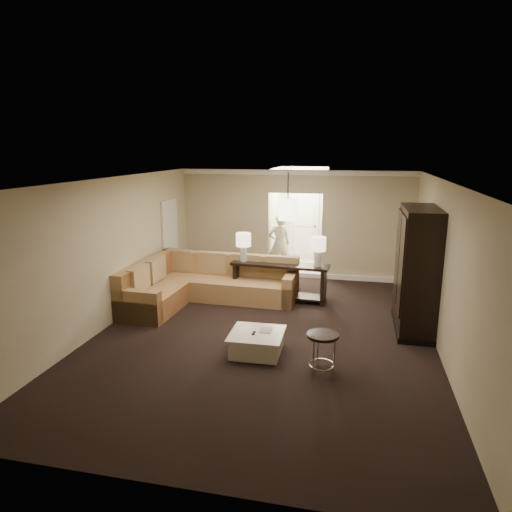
% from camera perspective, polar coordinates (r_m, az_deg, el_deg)
% --- Properties ---
extents(ground, '(8.00, 8.00, 0.00)m').
position_cam_1_polar(ground, '(8.50, 1.01, -9.74)').
color(ground, black).
rests_on(ground, ground).
extents(wall_back, '(6.00, 0.04, 2.80)m').
position_cam_1_polar(wall_back, '(11.92, 4.88, 3.98)').
color(wall_back, beige).
rests_on(wall_back, ground).
extents(wall_front, '(6.00, 0.04, 2.80)m').
position_cam_1_polar(wall_front, '(4.42, -9.55, -12.79)').
color(wall_front, beige).
rests_on(wall_front, ground).
extents(wall_left, '(0.04, 8.00, 2.80)m').
position_cam_1_polar(wall_left, '(9.11, -17.77, 0.46)').
color(wall_left, beige).
rests_on(wall_left, ground).
extents(wall_right, '(0.04, 8.00, 2.80)m').
position_cam_1_polar(wall_right, '(8.04, 22.52, -1.61)').
color(wall_right, beige).
rests_on(wall_right, ground).
extents(ceiling, '(6.00, 8.00, 0.02)m').
position_cam_1_polar(ceiling, '(7.83, 1.10, 9.45)').
color(ceiling, white).
rests_on(ceiling, wall_back).
extents(crown_molding, '(6.00, 0.10, 0.12)m').
position_cam_1_polar(crown_molding, '(11.73, 4.97, 10.36)').
color(crown_molding, white).
rests_on(crown_molding, wall_back).
extents(baseboard, '(6.00, 0.10, 0.12)m').
position_cam_1_polar(baseboard, '(12.16, 4.72, -2.30)').
color(baseboard, white).
rests_on(baseboard, ground).
extents(side_door, '(0.05, 0.90, 2.10)m').
position_cam_1_polar(side_door, '(11.62, -10.66, 1.79)').
color(side_door, silver).
rests_on(side_door, ground).
extents(foyer, '(1.44, 2.02, 2.80)m').
position_cam_1_polar(foyer, '(13.25, 5.65, 4.47)').
color(foyer, beige).
rests_on(foyer, ground).
extents(sectional_sofa, '(3.36, 2.65, 0.98)m').
position_cam_1_polar(sectional_sofa, '(10.17, -6.73, -3.55)').
color(sectional_sofa, brown).
rests_on(sectional_sofa, ground).
extents(coffee_table, '(0.90, 0.90, 0.37)m').
position_cam_1_polar(coffee_table, '(7.72, 0.11, -10.74)').
color(coffee_table, white).
rests_on(coffee_table, ground).
extents(console_table, '(2.20, 0.63, 0.84)m').
position_cam_1_polar(console_table, '(10.20, 2.95, -2.80)').
color(console_table, black).
rests_on(console_table, ground).
extents(armoire, '(0.68, 1.60, 2.30)m').
position_cam_1_polar(armoire, '(8.90, 19.46, -1.95)').
color(armoire, black).
rests_on(armoire, ground).
extents(drink_table, '(0.49, 0.49, 0.61)m').
position_cam_1_polar(drink_table, '(7.09, 8.28, -10.90)').
color(drink_table, black).
rests_on(drink_table, ground).
extents(table_lamp_left, '(0.34, 0.34, 0.64)m').
position_cam_1_polar(table_lamp_left, '(10.23, -1.58, 1.70)').
color(table_lamp_left, silver).
rests_on(table_lamp_left, console_table).
extents(table_lamp_right, '(0.34, 0.34, 0.64)m').
position_cam_1_polar(table_lamp_right, '(9.86, 7.76, 1.14)').
color(table_lamp_right, silver).
rests_on(table_lamp_right, console_table).
extents(pendant_light, '(0.38, 0.38, 1.09)m').
position_cam_1_polar(pendant_light, '(10.57, 3.98, 5.82)').
color(pendant_light, black).
rests_on(pendant_light, ceiling).
extents(person, '(0.75, 0.62, 1.77)m').
position_cam_1_polar(person, '(12.37, 2.95, 1.93)').
color(person, '#EAE3C6').
rests_on(person, ground).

